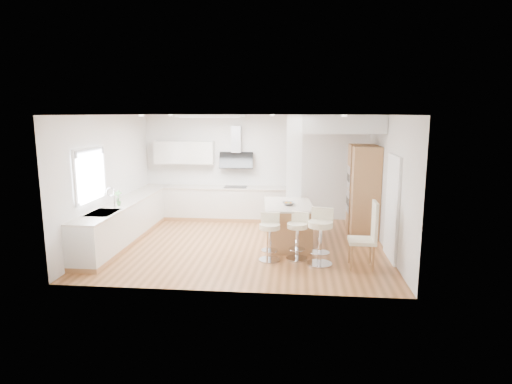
# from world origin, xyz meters

# --- Properties ---
(ground) EXTENTS (6.00, 6.00, 0.00)m
(ground) POSITION_xyz_m (0.00, 0.00, 0.00)
(ground) COLOR #AA6D3F
(ground) RESTS_ON ground
(ceiling) EXTENTS (6.00, 5.00, 0.02)m
(ceiling) POSITION_xyz_m (0.00, 0.00, 0.00)
(ceiling) COLOR white
(ceiling) RESTS_ON ground
(wall_back) EXTENTS (6.00, 0.04, 2.80)m
(wall_back) POSITION_xyz_m (0.00, 2.50, 1.40)
(wall_back) COLOR silver
(wall_back) RESTS_ON ground
(wall_left) EXTENTS (0.04, 5.00, 2.80)m
(wall_left) POSITION_xyz_m (-3.00, 0.00, 1.40)
(wall_left) COLOR silver
(wall_left) RESTS_ON ground
(wall_right) EXTENTS (0.04, 5.00, 2.80)m
(wall_right) POSITION_xyz_m (3.00, 0.00, 1.40)
(wall_right) COLOR silver
(wall_right) RESTS_ON ground
(skylight) EXTENTS (4.10, 2.10, 0.06)m
(skylight) POSITION_xyz_m (-0.79, 0.60, 2.77)
(skylight) COLOR white
(skylight) RESTS_ON ground
(window_left) EXTENTS (0.06, 1.28, 1.07)m
(window_left) POSITION_xyz_m (-2.96, -0.90, 1.69)
(window_left) COLOR white
(window_left) RESTS_ON ground
(doorway_right) EXTENTS (0.05, 1.00, 2.10)m
(doorway_right) POSITION_xyz_m (2.97, -0.60, 1.00)
(doorway_right) COLOR #453D36
(doorway_right) RESTS_ON ground
(counter_left) EXTENTS (0.63, 4.50, 1.35)m
(counter_left) POSITION_xyz_m (-2.70, 0.23, 0.46)
(counter_left) COLOR #B07C4B
(counter_left) RESTS_ON ground
(counter_back) EXTENTS (3.62, 0.63, 2.50)m
(counter_back) POSITION_xyz_m (-0.91, 2.22, 0.70)
(counter_back) COLOR #B07C4B
(counter_back) RESTS_ON ground
(pillar) EXTENTS (0.35, 0.35, 2.80)m
(pillar) POSITION_xyz_m (1.05, 0.95, 1.40)
(pillar) COLOR white
(pillar) RESTS_ON ground
(soffit) EXTENTS (1.78, 2.20, 0.40)m
(soffit) POSITION_xyz_m (2.10, 1.40, 2.60)
(soffit) COLOR white
(soffit) RESTS_ON ground
(oven_column) EXTENTS (0.63, 1.21, 2.10)m
(oven_column) POSITION_xyz_m (2.68, 1.23, 1.05)
(oven_column) COLOR #B07C4B
(oven_column) RESTS_ON ground
(peninsula) EXTENTS (1.13, 1.60, 0.99)m
(peninsula) POSITION_xyz_m (0.94, 0.09, 0.47)
(peninsula) COLOR #B07C4B
(peninsula) RESTS_ON ground
(bar_stool_a) EXTENTS (0.42, 0.42, 0.93)m
(bar_stool_a) POSITION_xyz_m (0.61, -0.94, 0.52)
(bar_stool_a) COLOR silver
(bar_stool_a) RESTS_ON ground
(bar_stool_b) EXTENTS (0.54, 0.54, 0.93)m
(bar_stool_b) POSITION_xyz_m (1.15, -0.81, 0.52)
(bar_stool_b) COLOR silver
(bar_stool_b) RESTS_ON ground
(bar_stool_c) EXTENTS (0.58, 0.58, 1.08)m
(bar_stool_c) POSITION_xyz_m (1.58, -1.07, 0.60)
(bar_stool_c) COLOR silver
(bar_stool_c) RESTS_ON ground
(dining_chair) EXTENTS (0.50, 0.50, 1.25)m
(dining_chair) POSITION_xyz_m (2.45, -1.16, 0.67)
(dining_chair) COLOR #EFE6C2
(dining_chair) RESTS_ON ground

